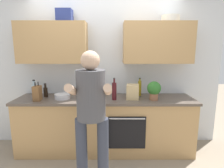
% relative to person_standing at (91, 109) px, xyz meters
% --- Properties ---
extents(ground_plane, '(12.00, 12.00, 0.00)m').
position_rel_person_standing_xyz_m(ground_plane, '(0.13, 0.78, -0.98)').
color(ground_plane, gray).
extents(back_wall_unit, '(4.00, 0.38, 2.50)m').
position_rel_person_standing_xyz_m(back_wall_unit, '(0.14, 1.06, 0.51)').
color(back_wall_unit, silver).
rests_on(back_wall_unit, ground).
extents(counter, '(2.84, 0.67, 0.90)m').
position_rel_person_standing_xyz_m(counter, '(0.14, 0.78, -0.53)').
color(counter, tan).
rests_on(counter, ground).
extents(person_standing, '(0.49, 0.45, 1.66)m').
position_rel_person_standing_xyz_m(person_standing, '(0.00, 0.00, 0.00)').
color(person_standing, '#383D4C').
rests_on(person_standing, ground).
extents(bottle_wine, '(0.07, 0.07, 0.34)m').
position_rel_person_standing_xyz_m(bottle_wine, '(0.28, 0.68, 0.06)').
color(bottle_wine, '#471419').
rests_on(bottle_wine, counter).
extents(bottle_water, '(0.08, 0.08, 0.28)m').
position_rel_person_standing_xyz_m(bottle_water, '(-1.04, 0.89, 0.03)').
color(bottle_water, silver).
rests_on(bottle_water, counter).
extents(bottle_soy, '(0.07, 0.07, 0.23)m').
position_rel_person_standing_xyz_m(bottle_soy, '(-0.84, 0.86, 0.01)').
color(bottle_soy, black).
rests_on(bottle_soy, counter).
extents(bottle_syrup, '(0.06, 0.06, 0.21)m').
position_rel_person_standing_xyz_m(bottle_syrup, '(-0.28, 0.86, 0.00)').
color(bottle_syrup, '#8C4C14').
rests_on(bottle_syrup, counter).
extents(bottle_oil, '(0.06, 0.06, 0.30)m').
position_rel_person_standing_xyz_m(bottle_oil, '(0.71, 0.95, 0.05)').
color(bottle_oil, olive).
rests_on(bottle_oil, counter).
extents(cup_coffee, '(0.08, 0.08, 0.08)m').
position_rel_person_standing_xyz_m(cup_coffee, '(0.09, 0.92, -0.04)').
color(cup_coffee, white).
rests_on(cup_coffee, counter).
extents(mixing_bowl, '(0.24, 0.24, 0.08)m').
position_rel_person_standing_xyz_m(mixing_bowl, '(-0.54, 0.75, -0.04)').
color(mixing_bowl, silver).
rests_on(mixing_bowl, counter).
extents(knife_block, '(0.10, 0.14, 0.29)m').
position_rel_person_standing_xyz_m(knife_block, '(-0.89, 0.65, 0.03)').
color(knife_block, brown).
rests_on(knife_block, counter).
extents(potted_herb, '(0.21, 0.21, 0.29)m').
position_rel_person_standing_xyz_m(potted_herb, '(0.89, 0.68, 0.08)').
color(potted_herb, '#9E6647').
rests_on(potted_herb, counter).
extents(grocery_bag_bread, '(0.21, 0.23, 0.23)m').
position_rel_person_standing_xyz_m(grocery_bag_bread, '(0.57, 0.74, 0.03)').
color(grocery_bag_bread, tan).
rests_on(grocery_bag_bread, counter).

